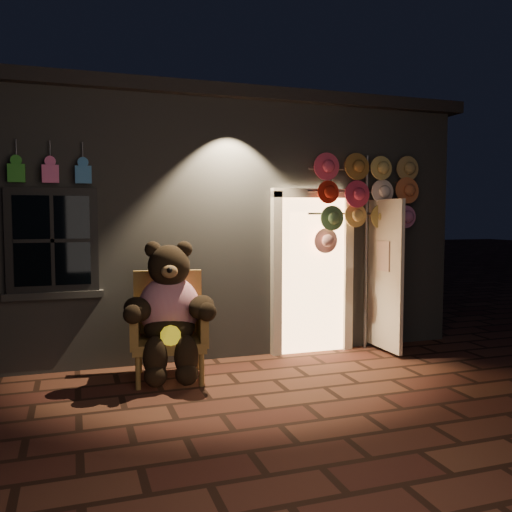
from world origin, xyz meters
name	(u,v)px	position (x,y,z in m)	size (l,w,h in m)	color
ground	(250,395)	(0.00, 0.00, 0.00)	(60.00, 60.00, 0.00)	#573021
shop_building	(177,222)	(0.00, 3.99, 1.74)	(7.30, 5.95, 3.51)	slate
wicker_armchair	(169,325)	(-0.67, 0.92, 0.60)	(0.91, 0.84, 1.20)	olive
teddy_bear	(170,310)	(-0.69, 0.76, 0.79)	(1.09, 0.90, 1.51)	#AB1239
hat_rack	(365,197)	(2.04, 1.28, 2.08)	(1.60, 0.22, 2.67)	#59595E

